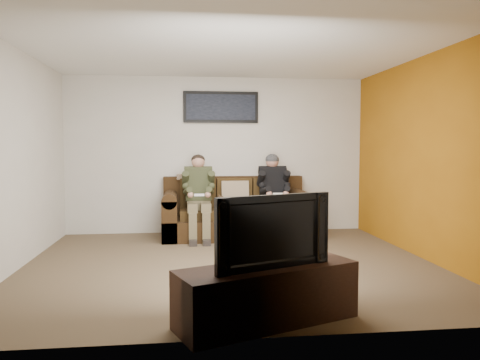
{
  "coord_description": "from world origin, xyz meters",
  "views": [
    {
      "loc": [
        -0.55,
        -5.63,
        1.43
      ],
      "look_at": [
        0.26,
        1.2,
        0.95
      ],
      "focal_mm": 35.0,
      "sensor_mm": 36.0,
      "label": 1
    }
  ],
  "objects": [
    {
      "name": "floor",
      "position": [
        0.0,
        0.0,
        0.0
      ],
      "size": [
        5.0,
        5.0,
        0.0
      ],
      "primitive_type": "plane",
      "color": "brown",
      "rests_on": "ground"
    },
    {
      "name": "person_left",
      "position": [
        -0.34,
        1.64,
        0.75
      ],
      "size": [
        0.51,
        0.87,
        1.32
      ],
      "color": "brown",
      "rests_on": "sofa"
    },
    {
      "name": "ceiling",
      "position": [
        0.0,
        0.0,
        2.6
      ],
      "size": [
        5.0,
        5.0,
        0.0
      ],
      "primitive_type": "plane",
      "rotation": [
        3.14,
        0.0,
        0.0
      ],
      "color": "silver",
      "rests_on": "ground"
    },
    {
      "name": "tv_stand",
      "position": [
        0.11,
        -1.95,
        0.24
      ],
      "size": [
        1.58,
        0.99,
        0.47
      ],
      "primitive_type": "cube",
      "rotation": [
        0.0,
        0.0,
        0.37
      ],
      "color": "black",
      "rests_on": "ground"
    },
    {
      "name": "throw_blanket",
      "position": [
        -0.44,
        2.12,
        0.95
      ],
      "size": [
        0.47,
        0.23,
        0.08
      ],
      "primitive_type": "cube",
      "color": "tan",
      "rests_on": "sofa"
    },
    {
      "name": "wall_left",
      "position": [
        -2.5,
        0.0,
        1.3
      ],
      "size": [
        0.0,
        4.5,
        4.5
      ],
      "primitive_type": "plane",
      "rotation": [
        1.57,
        0.0,
        1.57
      ],
      "color": "beige",
      "rests_on": "ground"
    },
    {
      "name": "wall_front",
      "position": [
        0.0,
        -2.25,
        1.3
      ],
      "size": [
        5.0,
        0.0,
        5.0
      ],
      "primitive_type": "plane",
      "rotation": [
        -1.57,
        0.0,
        0.0
      ],
      "color": "beige",
      "rests_on": "ground"
    },
    {
      "name": "television",
      "position": [
        0.11,
        -1.95,
        0.77
      ],
      "size": [
        1.0,
        0.5,
        0.59
      ],
      "primitive_type": "imported",
      "rotation": [
        0.0,
        0.0,
        0.37
      ],
      "color": "black",
      "rests_on": "tv_stand"
    },
    {
      "name": "wall_right",
      "position": [
        2.5,
        0.0,
        1.3
      ],
      "size": [
        0.0,
        4.5,
        4.5
      ],
      "primitive_type": "plane",
      "rotation": [
        1.57,
        0.0,
        -1.57
      ],
      "color": "beige",
      "rests_on": "ground"
    },
    {
      "name": "sofa",
      "position": [
        0.26,
        1.83,
        0.36
      ],
      "size": [
        2.31,
        1.0,
        0.95
      ],
      "color": "#301E0E",
      "rests_on": "ground"
    },
    {
      "name": "accent_wall_right",
      "position": [
        2.49,
        0.0,
        1.3
      ],
      "size": [
        0.0,
        4.5,
        4.5
      ],
      "primitive_type": "plane",
      "rotation": [
        1.57,
        0.0,
        -1.57
      ],
      "color": "#A36010",
      "rests_on": "ground"
    },
    {
      "name": "wall_back",
      "position": [
        0.0,
        2.25,
        1.3
      ],
      "size": [
        5.0,
        0.0,
        5.0
      ],
      "primitive_type": "plane",
      "rotation": [
        1.57,
        0.0,
        0.0
      ],
      "color": "beige",
      "rests_on": "ground"
    },
    {
      "name": "throw_pillow",
      "position": [
        0.26,
        1.88,
        0.67
      ],
      "size": [
        0.44,
        0.21,
        0.44
      ],
      "primitive_type": "cube",
      "rotation": [
        -0.21,
        0.0,
        0.0
      ],
      "color": "#937C60",
      "rests_on": "sofa"
    },
    {
      "name": "framed_poster",
      "position": [
        0.06,
        2.22,
        2.1
      ],
      "size": [
        1.25,
        0.05,
        0.52
      ],
      "color": "black",
      "rests_on": "wall_back"
    },
    {
      "name": "cat",
      "position": [
        0.2,
        1.63,
        0.56
      ],
      "size": [
        0.66,
        0.26,
        0.24
      ],
      "color": "#47301C",
      "rests_on": "sofa"
    },
    {
      "name": "person_right",
      "position": [
        0.86,
        1.64,
        0.75
      ],
      "size": [
        0.51,
        0.86,
        1.33
      ],
      "color": "black",
      "rests_on": "sofa"
    }
  ]
}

